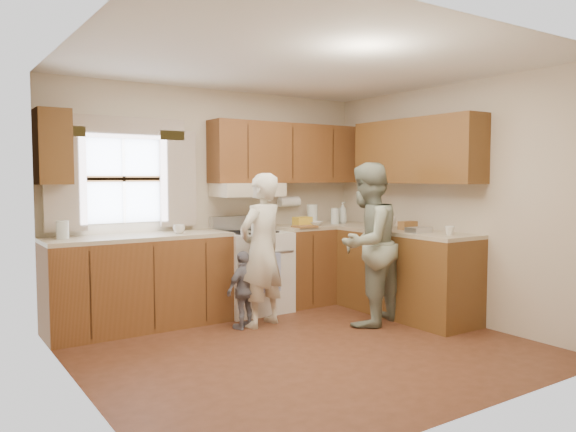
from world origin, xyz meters
TOP-DOWN VIEW (x-y plane):
  - room at (0.00, 0.00)m, footprint 3.80×3.80m
  - kitchen_fixtures at (0.61, 1.08)m, footprint 3.80×2.25m
  - stove at (0.30, 1.44)m, footprint 0.76×0.67m
  - woman_left at (0.07, 0.85)m, footprint 0.65×0.53m
  - woman_right at (1.00, 0.29)m, footprint 0.97×0.86m
  - child at (-0.13, 0.85)m, footprint 0.50×0.32m

SIDE VIEW (x-z plane):
  - child at x=-0.13m, z-range 0.00..0.78m
  - stove at x=0.30m, z-range -0.07..1.00m
  - woman_left at x=0.07m, z-range 0.00..1.56m
  - woman_right at x=1.00m, z-range 0.00..1.67m
  - kitchen_fixtures at x=0.61m, z-range -0.24..1.91m
  - room at x=0.00m, z-range -0.65..3.15m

